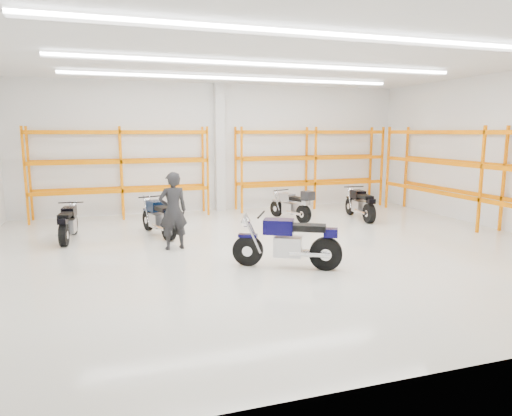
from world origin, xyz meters
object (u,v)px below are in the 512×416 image
object	(u,v)px
standing_man	(173,211)
motorcycle_back_d	(361,205)
motorcycle_back_b	(159,218)
structural_column	(220,148)
motorcycle_back_a	(68,224)
motorcycle_main	(292,243)
motorcycle_back_c	(293,205)

from	to	relation	value
standing_man	motorcycle_back_d	bearing A→B (deg)	-169.75
motorcycle_back_b	structural_column	size ratio (longest dim) A/B	0.46
motorcycle_back_a	motorcycle_back_b	bearing A→B (deg)	-2.99
motorcycle_main	motorcycle_back_b	xyz separation A→B (m)	(-2.31, 3.91, -0.05)
motorcycle_back_a	motorcycle_back_c	world-z (taller)	motorcycle_back_c
motorcycle_back_a	standing_man	distance (m)	3.06
motorcycle_back_b	structural_column	bearing A→B (deg)	53.55
motorcycle_back_b	motorcycle_back_d	xyz separation A→B (m)	(6.50, 0.40, -0.01)
motorcycle_back_c	motorcycle_back_a	bearing A→B (deg)	-173.40
motorcycle_back_d	motorcycle_back_a	bearing A→B (deg)	-178.21
motorcycle_back_d	motorcycle_main	bearing A→B (deg)	-134.20
motorcycle_back_a	motorcycle_back_b	distance (m)	2.33
motorcycle_back_a	motorcycle_back_d	world-z (taller)	motorcycle_back_d
motorcycle_main	motorcycle_back_d	world-z (taller)	motorcycle_main
standing_man	motorcycle_back_b	bearing A→B (deg)	-90.10
motorcycle_back_d	standing_man	xyz separation A→B (m)	(-6.31, -1.95, 0.46)
motorcycle_main	motorcycle_back_a	world-z (taller)	motorcycle_main
motorcycle_back_d	structural_column	distance (m)	5.30
motorcycle_back_c	motorcycle_back_b	bearing A→B (deg)	-168.38
motorcycle_back_a	structural_column	size ratio (longest dim) A/B	0.43
standing_man	motorcycle_back_c	bearing A→B (deg)	-156.38
motorcycle_back_b	motorcycle_back_c	bearing A→B (deg)	11.62
motorcycle_back_d	motorcycle_back_b	bearing A→B (deg)	-176.51
motorcycle_back_b	motorcycle_main	bearing A→B (deg)	-59.38
motorcycle_main	standing_man	xyz separation A→B (m)	(-2.13, 2.35, 0.41)
motorcycle_back_a	motorcycle_back_d	xyz separation A→B (m)	(8.82, 0.28, 0.03)
structural_column	standing_man	bearing A→B (deg)	-115.24
motorcycle_back_a	motorcycle_back_c	xyz separation A→B (m)	(6.66, 0.77, 0.04)
standing_man	structural_column	bearing A→B (deg)	-122.19
motorcycle_main	motorcycle_back_c	size ratio (longest dim) A/B	1.09
standing_man	motorcycle_back_a	bearing A→B (deg)	-40.73
standing_man	motorcycle_main	bearing A→B (deg)	125.17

